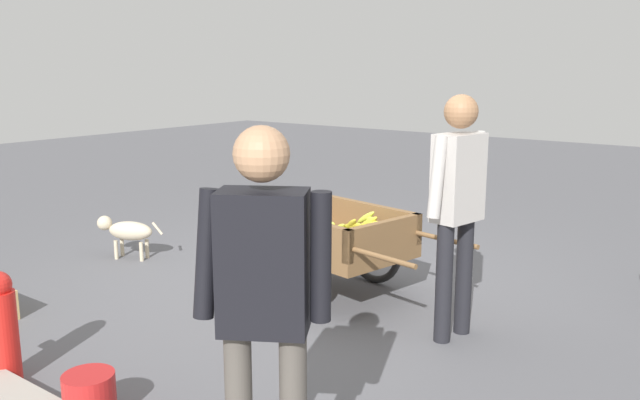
# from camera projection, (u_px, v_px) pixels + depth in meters

# --- Properties ---
(ground_plane) EXTENTS (24.00, 24.00, 0.00)m
(ground_plane) POSITION_uv_depth(u_px,v_px,m) (311.00, 287.00, 5.45)
(ground_plane) COLOR #56565B
(fruit_cart) EXTENTS (1.76, 1.07, 0.71)m
(fruit_cart) POSITION_uv_depth(u_px,v_px,m) (336.00, 241.00, 5.20)
(fruit_cart) COLOR brown
(fruit_cart) RESTS_ON ground
(vendor_person) EXTENTS (0.26, 0.57, 1.62)m
(vendor_person) POSITION_uv_depth(u_px,v_px,m) (458.00, 196.00, 4.27)
(vendor_person) COLOR black
(vendor_person) RESTS_ON ground
(dog) EXTENTS (0.63, 0.34, 0.40)m
(dog) POSITION_uv_depth(u_px,v_px,m) (127.00, 231.00, 6.22)
(dog) COLOR beige
(dog) RESTS_ON ground
(fire_hydrant) EXTENTS (0.25, 0.25, 0.67)m
(fire_hydrant) POSITION_uv_depth(u_px,v_px,m) (1.00, 328.00, 3.75)
(fire_hydrant) COLOR red
(fire_hydrant) RESTS_ON ground
(plastic_bucket) EXTENTS (0.26, 0.26, 0.27)m
(plastic_bucket) POSITION_uv_depth(u_px,v_px,m) (90.00, 399.00, 3.36)
(plastic_bucket) COLOR #B21E1E
(plastic_bucket) RESTS_ON ground
(bystander_person) EXTENTS (0.46, 0.36, 1.59)m
(bystander_person) POSITION_uv_depth(u_px,v_px,m) (264.00, 292.00, 2.53)
(bystander_person) COLOR #4C4742
(bystander_person) RESTS_ON ground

